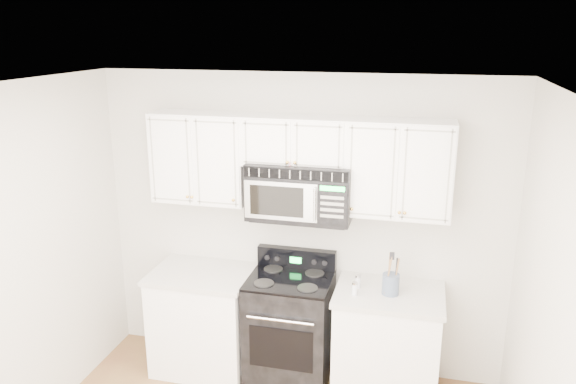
% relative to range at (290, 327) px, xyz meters
% --- Properties ---
extents(room, '(3.51, 3.51, 2.61)m').
position_rel_range_xyz_m(room, '(0.02, -1.46, 0.82)').
color(room, olive).
rests_on(room, ground).
extents(base_cabinet_left, '(0.86, 0.65, 0.92)m').
position_rel_range_xyz_m(base_cabinet_left, '(-0.78, -0.02, -0.06)').
color(base_cabinet_left, white).
rests_on(base_cabinet_left, ground).
extents(base_cabinet_right, '(0.86, 0.65, 0.92)m').
position_rel_range_xyz_m(base_cabinet_right, '(0.82, -0.02, -0.06)').
color(base_cabinet_right, white).
rests_on(base_cabinet_right, ground).
extents(range, '(0.69, 0.63, 1.10)m').
position_rel_range_xyz_m(range, '(0.00, 0.00, 0.00)').
color(range, black).
rests_on(range, ground).
extents(upper_cabinets, '(2.44, 0.37, 0.75)m').
position_rel_range_xyz_m(upper_cabinets, '(0.02, 0.13, 1.45)').
color(upper_cabinets, white).
rests_on(upper_cabinets, ground).
extents(microwave, '(0.83, 0.47, 0.46)m').
position_rel_range_xyz_m(microwave, '(0.07, 0.08, 1.20)').
color(microwave, black).
rests_on(microwave, ground).
extents(utensil_crock, '(0.13, 0.13, 0.35)m').
position_rel_range_xyz_m(utensil_crock, '(0.83, -0.06, 0.53)').
color(utensil_crock, '#4A5973').
rests_on(utensil_crock, base_cabinet_right).
extents(shaker_salt, '(0.04, 0.04, 0.11)m').
position_rel_range_xyz_m(shaker_salt, '(0.57, -0.01, 0.49)').
color(shaker_salt, silver).
rests_on(shaker_salt, base_cabinet_right).
extents(shaker_pepper, '(0.05, 0.05, 0.11)m').
position_rel_range_xyz_m(shaker_pepper, '(0.56, -0.14, 0.49)').
color(shaker_pepper, silver).
rests_on(shaker_pepper, base_cabinet_right).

